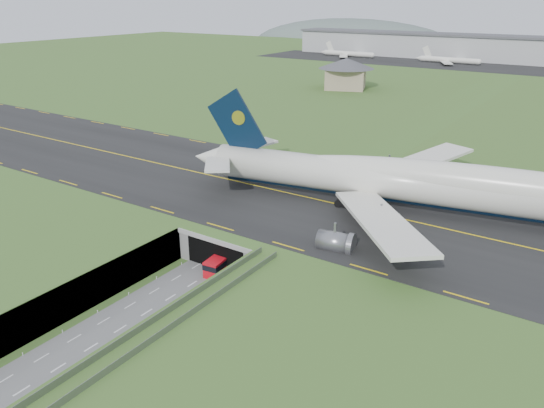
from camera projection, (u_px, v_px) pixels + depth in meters
The scene contains 10 objects.
ground at pixel (184, 290), 84.32m from camera, with size 900.00×900.00×0.00m, color #446026.
airfield_deck at pixel (183, 274), 83.22m from camera, with size 800.00×800.00×6.00m, color gray.
trench_road at pixel (149, 312), 78.48m from camera, with size 12.00×75.00×0.20m, color slate.
taxiway at pixel (293, 194), 107.61m from camera, with size 800.00×44.00×0.18m, color black.
tunnel_portal at pixel (246, 235), 96.02m from camera, with size 17.00×22.30×6.00m.
guideway at pixel (139, 348), 61.90m from camera, with size 3.00×53.00×7.05m.
jumbo_jet at pixel (430, 185), 96.31m from camera, with size 100.56×62.89×21.15m.
shuttle_tram at pixel (221, 263), 89.42m from camera, with size 3.52×7.43×2.93m.
service_building at pixel (346, 71), 227.69m from camera, with size 30.63×30.63×12.97m.
cargo_terminal at pixel (531, 50), 310.96m from camera, with size 320.00×67.00×15.60m.
Camera 1 is at (52.49, -53.22, 43.69)m, focal length 35.00 mm.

